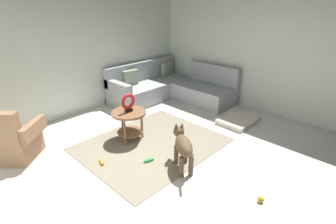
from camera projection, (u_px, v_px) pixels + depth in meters
ground_plane at (176, 167)px, 3.95m from camera, size 6.00×6.00×0.10m
wall_back at (71, 51)px, 5.27m from camera, size 6.00×0.12×2.70m
wall_right at (272, 50)px, 5.33m from camera, size 0.12×6.00×2.70m
area_rug at (152, 144)px, 4.48m from camera, size 2.30×1.90×0.01m
sectional_couch at (170, 88)px, 6.42m from camera, size 2.20×2.25×0.88m
armchair at (12, 141)px, 3.95m from camera, size 0.98×1.00×0.88m
side_table at (129, 118)px, 4.48m from camera, size 0.60×0.60×0.54m
torus_sculpture at (128, 102)px, 4.36m from camera, size 0.28×0.08×0.33m
dog_bed_mat at (238, 120)px, 5.27m from camera, size 0.80×0.60×0.09m
dog at (183, 146)px, 3.71m from camera, size 0.52×0.73×0.63m
dog_toy_ball at (261, 199)px, 3.18m from camera, size 0.08×0.08×0.08m
dog_toy_rope at (102, 162)px, 3.94m from camera, size 0.10×0.16×0.05m
dog_toy_bone at (149, 160)px, 3.98m from camera, size 0.19×0.11×0.06m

